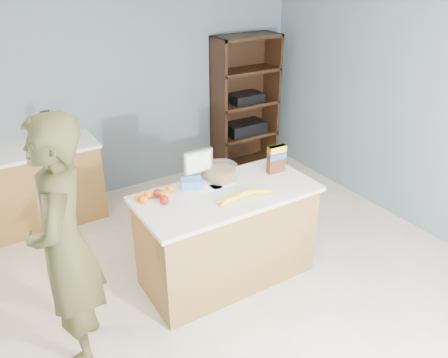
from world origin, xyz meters
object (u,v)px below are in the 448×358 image
cereal_box (277,157)px  tv (198,163)px  person (65,247)px  counter_peninsula (227,239)px  shelving_unit (243,105)px

cereal_box → tv: bearing=160.2°
tv → person: bearing=-159.6°
counter_peninsula → cereal_box: size_ratio=6.00×
shelving_unit → tv: size_ratio=6.38×
counter_peninsula → tv: size_ratio=5.53×
counter_peninsula → person: (-1.38, -0.15, 0.52)m
person → shelving_unit: bearing=146.4°
person → cereal_box: person is taller
shelving_unit → person: size_ratio=0.96×
counter_peninsula → cereal_box: cereal_box is taller
tv → cereal_box: size_ratio=1.08×
tv → shelving_unit: bearing=46.2°
tv → cereal_box: bearing=-19.8°
tv → counter_peninsula: bearing=-74.2°
person → cereal_box: 1.99m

